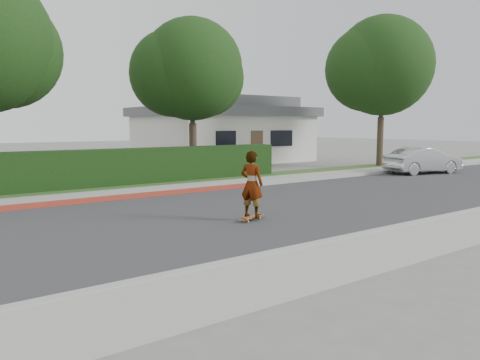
# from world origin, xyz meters

# --- Properties ---
(ground) EXTENTS (120.00, 120.00, 0.00)m
(ground) POSITION_xyz_m (0.00, 0.00, 0.00)
(ground) COLOR slate
(ground) RESTS_ON ground
(road) EXTENTS (60.00, 8.00, 0.01)m
(road) POSITION_xyz_m (0.00, 0.00, 0.01)
(road) COLOR #2D2D30
(road) RESTS_ON ground
(curb_near) EXTENTS (60.00, 0.20, 0.15)m
(curb_near) POSITION_xyz_m (0.00, -4.10, 0.07)
(curb_near) COLOR #9E9E99
(curb_near) RESTS_ON ground
(sidewalk_near) EXTENTS (60.00, 1.60, 0.12)m
(sidewalk_near) POSITION_xyz_m (0.00, -5.00, 0.06)
(sidewalk_near) COLOR gray
(sidewalk_near) RESTS_ON ground
(curb_far) EXTENTS (60.00, 0.20, 0.15)m
(curb_far) POSITION_xyz_m (0.00, 4.10, 0.07)
(curb_far) COLOR #9E9E99
(curb_far) RESTS_ON ground
(curb_red_section) EXTENTS (12.00, 0.21, 0.15)m
(curb_red_section) POSITION_xyz_m (-5.00, 4.10, 0.08)
(curb_red_section) COLOR #9B3121
(curb_red_section) RESTS_ON ground
(sidewalk_far) EXTENTS (60.00, 1.60, 0.12)m
(sidewalk_far) POSITION_xyz_m (0.00, 5.00, 0.06)
(sidewalk_far) COLOR gray
(sidewalk_far) RESTS_ON ground
(planting_strip) EXTENTS (60.00, 1.60, 0.10)m
(planting_strip) POSITION_xyz_m (0.00, 6.60, 0.05)
(planting_strip) COLOR #2D4C1E
(planting_strip) RESTS_ON ground
(hedge) EXTENTS (15.00, 1.00, 1.50)m
(hedge) POSITION_xyz_m (-3.00, 7.20, 0.75)
(hedge) COLOR black
(hedge) RESTS_ON ground
(tree_center) EXTENTS (5.66, 4.84, 7.44)m
(tree_center) POSITION_xyz_m (1.49, 9.19, 4.90)
(tree_center) COLOR #33261C
(tree_center) RESTS_ON ground
(tree_right) EXTENTS (6.32, 5.60, 8.56)m
(tree_right) POSITION_xyz_m (12.49, 6.69, 5.63)
(tree_right) COLOR #33261C
(tree_right) RESTS_ON ground
(house) EXTENTS (10.60, 8.60, 4.30)m
(house) POSITION_xyz_m (8.00, 16.00, 2.10)
(house) COLOR beige
(house) RESTS_ON ground
(skateboard) EXTENTS (1.00, 0.48, 0.09)m
(skateboard) POSITION_xyz_m (-2.82, -1.14, 0.09)
(skateboard) COLOR gold
(skateboard) RESTS_ON ground
(skateboarder) EXTENTS (0.62, 0.73, 1.69)m
(skateboarder) POSITION_xyz_m (-2.82, -1.14, 0.95)
(skateboarder) COLOR white
(skateboarder) RESTS_ON skateboard
(car_silver) EXTENTS (4.24, 2.28, 1.33)m
(car_silver) POSITION_xyz_m (11.31, 2.95, 0.66)
(car_silver) COLOR #B8BAC0
(car_silver) RESTS_ON ground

